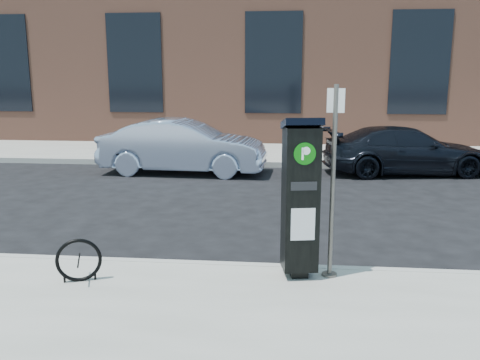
# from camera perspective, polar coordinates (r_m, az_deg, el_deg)

# --- Properties ---
(ground) EXTENTS (120.00, 120.00, 0.00)m
(ground) POSITION_cam_1_polar(r_m,az_deg,el_deg) (6.86, -0.08, -10.50)
(ground) COLOR black
(ground) RESTS_ON ground
(sidewalk_far) EXTENTS (60.00, 12.00, 0.15)m
(sidewalk_far) POSITION_cam_1_polar(r_m,az_deg,el_deg) (20.48, 3.85, 4.63)
(sidewalk_far) COLOR gray
(sidewalk_far) RESTS_ON ground
(curb_near) EXTENTS (60.00, 0.12, 0.16)m
(curb_near) POSITION_cam_1_polar(r_m,az_deg,el_deg) (6.81, -0.10, -9.98)
(curb_near) COLOR #9E9B93
(curb_near) RESTS_ON ground
(curb_far) EXTENTS (60.00, 0.12, 0.16)m
(curb_far) POSITION_cam_1_polar(r_m,az_deg,el_deg) (14.57, 3.08, 1.75)
(curb_far) COLOR #9E9B93
(curb_far) RESTS_ON ground
(building) EXTENTS (28.00, 10.05, 8.25)m
(building) POSITION_cam_1_polar(r_m,az_deg,el_deg) (23.37, 4.25, 15.50)
(building) COLOR #8E5540
(building) RESTS_ON ground
(parking_kiosk) EXTENTS (0.52, 0.47, 1.97)m
(parking_kiosk) POSITION_cam_1_polar(r_m,az_deg,el_deg) (6.14, 6.81, -1.88)
(parking_kiosk) COLOR black
(parking_kiosk) RESTS_ON sidewalk_near
(sign_pole) EXTENTS (0.20, 0.19, 2.34)m
(sign_pole) POSITION_cam_1_polar(r_m,az_deg,el_deg) (6.17, 10.37, -0.45)
(sign_pole) COLOR #514C47
(sign_pole) RESTS_ON sidewalk_near
(bike_rack) EXTENTS (0.52, 0.23, 0.54)m
(bike_rack) POSITION_cam_1_polar(r_m,az_deg,el_deg) (6.46, -17.65, -8.60)
(bike_rack) COLOR black
(bike_rack) RESTS_ON sidewalk_near
(car_silver) EXTENTS (4.43, 1.70, 1.44)m
(car_silver) POSITION_cam_1_polar(r_m,az_deg,el_deg) (13.65, -6.40, 3.76)
(car_silver) COLOR #9FACCA
(car_silver) RESTS_ON ground
(car_dark) EXTENTS (4.52, 2.34, 1.25)m
(car_dark) POSITION_cam_1_polar(r_m,az_deg,el_deg) (14.19, 18.07, 3.17)
(car_dark) COLOR black
(car_dark) RESTS_ON ground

